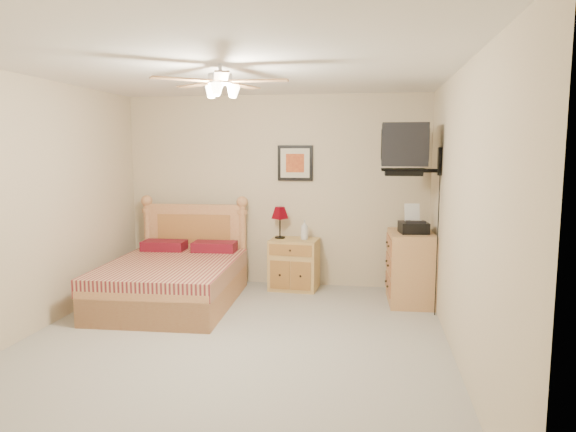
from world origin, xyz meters
The scene contains 17 objects.
floor centered at (0.00, 0.00, 0.00)m, with size 4.50×4.50×0.00m, color gray.
ceiling centered at (0.00, 0.00, 2.50)m, with size 4.00×4.50×0.04m, color white.
wall_back centered at (0.00, 2.25, 1.25)m, with size 4.00×0.04×2.50m, color #C4B391.
wall_front centered at (0.00, -2.25, 1.25)m, with size 4.00×0.04×2.50m, color #C4B391.
wall_left centered at (-2.00, 0.00, 1.25)m, with size 0.04×4.50×2.50m, color #C4B391.
wall_right centered at (2.00, 0.00, 1.25)m, with size 0.04×4.50×2.50m, color #C4B391.
bed centered at (-1.02, 1.12, 0.60)m, with size 1.41×1.84×1.19m, color #BB7344, non-canonical shape.
nightstand centered at (0.29, 2.00, 0.33)m, with size 0.60×0.45×0.65m, color tan.
table_lamp centered at (0.10, 2.06, 0.86)m, with size 0.22×0.22×0.41m, color #5F010C, non-canonical shape.
lotion_bottle centered at (0.42, 2.00, 0.78)m, with size 0.10×0.10×0.25m, color silver.
framed_picture centered at (0.27, 2.23, 1.62)m, with size 0.46×0.04×0.46m, color black.
dresser centered at (1.73, 1.63, 0.42)m, with size 0.50×0.72×0.84m, color #B2784A.
fax_machine centered at (1.75, 1.56, 1.01)m, with size 0.31×0.33×0.33m, color black, non-canonical shape.
magazine_lower centered at (1.70, 1.86, 0.86)m, with size 0.19×0.26×0.02m, color #AFA48F.
magazine_upper centered at (1.70, 1.86, 0.88)m, with size 0.19×0.26×0.02m, color gray.
wall_tv centered at (1.75, 1.34, 1.81)m, with size 0.56×0.46×0.58m, color black, non-canonical shape.
ceiling_fan centered at (0.00, -0.20, 2.36)m, with size 1.14×1.14×0.28m, color silver, non-canonical shape.
Camera 1 is at (1.25, -4.41, 1.81)m, focal length 32.00 mm.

